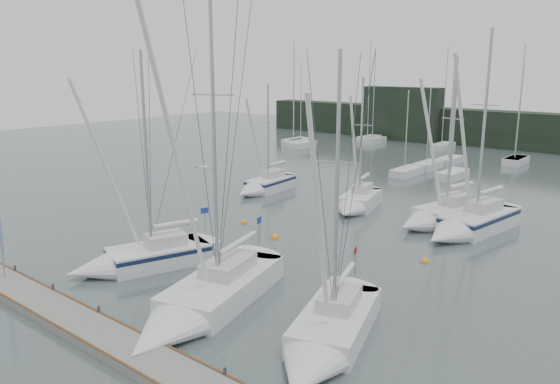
{
  "coord_description": "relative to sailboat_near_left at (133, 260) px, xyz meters",
  "views": [
    {
      "loc": [
        18.69,
        -16.37,
        11.25
      ],
      "look_at": [
        1.12,
        5.0,
        4.79
      ],
      "focal_mm": 35.0,
      "sensor_mm": 36.0,
      "label": 1
    }
  ],
  "objects": [
    {
      "name": "ground",
      "position": [
        6.08,
        -0.72,
        -0.56
      ],
      "size": [
        160.0,
        160.0,
        0.0
      ],
      "primitive_type": "plane",
      "color": "#445351",
      "rests_on": "ground"
    },
    {
      "name": "dock",
      "position": [
        6.08,
        -5.72,
        -0.36
      ],
      "size": [
        24.0,
        2.0,
        0.4
      ],
      "primitive_type": "cube",
      "color": "slate",
      "rests_on": "ground"
    },
    {
      "name": "far_treeline",
      "position": [
        6.08,
        61.28,
        1.94
      ],
      "size": [
        90.0,
        4.0,
        5.0
      ],
      "primitive_type": "cube",
      "color": "black",
      "rests_on": "ground"
    },
    {
      "name": "far_building_left",
      "position": [
        -13.92,
        59.28,
        3.44
      ],
      "size": [
        12.0,
        3.0,
        8.0
      ],
      "primitive_type": "cube",
      "color": "black",
      "rests_on": "ground"
    },
    {
      "name": "mast_forest",
      "position": [
        7.28,
        45.97,
        -0.09
      ],
      "size": [
        61.06,
        24.97,
        14.54
      ],
      "color": "silver",
      "rests_on": "ground"
    },
    {
      "name": "sailboat_near_left",
      "position": [
        0.0,
        0.0,
        0.0
      ],
      "size": [
        5.19,
        8.34,
        12.98
      ],
      "rotation": [
        0.0,
        0.0,
        -0.34
      ],
      "color": "silver",
      "rests_on": "ground"
    },
    {
      "name": "sailboat_near_center",
      "position": [
        7.28,
        -1.74,
        -0.01
      ],
      "size": [
        5.85,
        11.31,
        16.94
      ],
      "rotation": [
        0.0,
        0.0,
        0.26
      ],
      "color": "silver",
      "rests_on": "ground"
    },
    {
      "name": "sailboat_near_right",
      "position": [
        13.54,
        -0.66,
        -0.06
      ],
      "size": [
        5.23,
        9.03,
        12.77
      ],
      "rotation": [
        0.0,
        0.0,
        0.32
      ],
      "color": "silver",
      "rests_on": "ground"
    },
    {
      "name": "sailboat_mid_a",
      "position": [
        -6.95,
        19.02,
        0.0
      ],
      "size": [
        3.01,
        7.35,
        10.4
      ],
      "rotation": [
        0.0,
        0.0,
        0.09
      ],
      "color": "silver",
      "rests_on": "ground"
    },
    {
      "name": "sailboat_mid_b",
      "position": [
        2.9,
        18.94,
        -0.02
      ],
      "size": [
        4.09,
        7.28,
        11.13
      ],
      "rotation": [
        0.0,
        0.0,
        0.26
      ],
      "color": "silver",
      "rests_on": "ground"
    },
    {
      "name": "sailboat_mid_c",
      "position": [
        9.65,
        18.91,
        0.08
      ],
      "size": [
        4.66,
        7.97,
        12.63
      ],
      "rotation": [
        0.0,
        0.0,
        -0.28
      ],
      "color": "silver",
      "rests_on": "ground"
    },
    {
      "name": "sailboat_mid_d",
      "position": [
        12.05,
        18.37,
        0.09
      ],
      "size": [
        4.16,
        9.58,
        14.5
      ],
      "rotation": [
        0.0,
        0.0,
        -0.15
      ],
      "color": "silver",
      "rests_on": "ground"
    },
    {
      "name": "buoy_a",
      "position": [
        2.46,
        9.52,
        -0.56
      ],
      "size": [
        0.56,
        0.56,
        0.56
      ],
      "primitive_type": "sphere",
      "color": "orange",
      "rests_on": "ground"
    },
    {
      "name": "buoy_b",
      "position": [
        12.16,
        11.63,
        -0.56
      ],
      "size": [
        0.51,
        0.51,
        0.51
      ],
      "primitive_type": "sphere",
      "color": "orange",
      "rests_on": "ground"
    },
    {
      "name": "buoy_c",
      "position": [
        -1.54,
        10.75,
        -0.56
      ],
      "size": [
        0.47,
        0.47,
        0.47
      ],
      "primitive_type": "sphere",
      "color": "orange",
      "rests_on": "ground"
    },
    {
      "name": "dock_banner",
      "position": [
        -3.28,
        -5.54,
        2.48
      ],
      "size": [
        0.68,
        0.16,
        4.47
      ],
      "rotation": [
        0.0,
        0.0,
        -0.15
      ],
      "color": "#A3A6AB",
      "rests_on": "dock"
    },
    {
      "name": "seagull",
      "position": [
        4.08,
        1.88,
        5.53
      ],
      "size": [
        1.01,
        0.48,
        0.2
      ],
      "rotation": [
        0.0,
        0.0,
        0.27
      ],
      "color": "white",
      "rests_on": "ground"
    }
  ]
}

